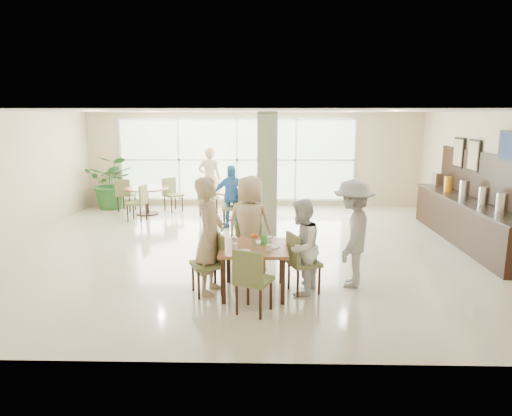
{
  "coord_description": "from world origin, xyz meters",
  "views": [
    {
      "loc": [
        0.39,
        -9.16,
        2.74
      ],
      "look_at": [
        0.2,
        -1.2,
        1.1
      ],
      "focal_mm": 32.0,
      "sensor_mm": 36.0,
      "label": 1
    }
  ],
  "objects_px": {
    "adult_b": "(268,185)",
    "teen_left": "(210,236)",
    "buffet_counter": "(467,218)",
    "adult_standing": "(210,179)",
    "round_table_right": "(236,197)",
    "adult_a": "(231,196)",
    "teen_standing": "(353,233)",
    "main_table": "(254,252)",
    "potted_plant": "(112,182)",
    "teen_far": "(250,226)",
    "teen_right": "(301,247)",
    "round_table_left": "(146,193)"
  },
  "relations": [
    {
      "from": "adult_b",
      "to": "teen_left",
      "type": "bearing_deg",
      "value": -25.19
    },
    {
      "from": "buffet_counter",
      "to": "adult_standing",
      "type": "bearing_deg",
      "value": 150.4
    },
    {
      "from": "round_table_right",
      "to": "adult_a",
      "type": "xyz_separation_m",
      "value": [
        -0.08,
        -0.85,
        0.18
      ]
    },
    {
      "from": "buffet_counter",
      "to": "adult_b",
      "type": "bearing_deg",
      "value": 152.56
    },
    {
      "from": "teen_standing",
      "to": "adult_b",
      "type": "distance_m",
      "value": 4.98
    },
    {
      "from": "adult_b",
      "to": "adult_standing",
      "type": "height_order",
      "value": "adult_b"
    },
    {
      "from": "main_table",
      "to": "teen_left",
      "type": "height_order",
      "value": "teen_left"
    },
    {
      "from": "round_table_right",
      "to": "potted_plant",
      "type": "relative_size",
      "value": 0.76
    },
    {
      "from": "round_table_right",
      "to": "potted_plant",
      "type": "bearing_deg",
      "value": 161.33
    },
    {
      "from": "teen_far",
      "to": "teen_right",
      "type": "height_order",
      "value": "teen_far"
    },
    {
      "from": "teen_left",
      "to": "teen_far",
      "type": "distance_m",
      "value": 1.03
    },
    {
      "from": "potted_plant",
      "to": "round_table_right",
      "type": "bearing_deg",
      "value": -18.67
    },
    {
      "from": "potted_plant",
      "to": "adult_a",
      "type": "relative_size",
      "value": 1.02
    },
    {
      "from": "main_table",
      "to": "teen_standing",
      "type": "bearing_deg",
      "value": 13.04
    },
    {
      "from": "round_table_right",
      "to": "buffet_counter",
      "type": "height_order",
      "value": "buffet_counter"
    },
    {
      "from": "adult_a",
      "to": "adult_standing",
      "type": "height_order",
      "value": "adult_standing"
    },
    {
      "from": "adult_a",
      "to": "adult_b",
      "type": "distance_m",
      "value": 1.26
    },
    {
      "from": "teen_far",
      "to": "adult_standing",
      "type": "relative_size",
      "value": 0.95
    },
    {
      "from": "round_table_left",
      "to": "potted_plant",
      "type": "bearing_deg",
      "value": 147.66
    },
    {
      "from": "buffet_counter",
      "to": "adult_b",
      "type": "relative_size",
      "value": 2.54
    },
    {
      "from": "round_table_right",
      "to": "adult_b",
      "type": "height_order",
      "value": "adult_b"
    },
    {
      "from": "teen_right",
      "to": "teen_far",
      "type": "bearing_deg",
      "value": -115.78
    },
    {
      "from": "adult_standing",
      "to": "main_table",
      "type": "bearing_deg",
      "value": 98.51
    },
    {
      "from": "buffet_counter",
      "to": "teen_right",
      "type": "height_order",
      "value": "buffet_counter"
    },
    {
      "from": "buffet_counter",
      "to": "teen_standing",
      "type": "distance_m",
      "value": 3.91
    },
    {
      "from": "teen_right",
      "to": "adult_standing",
      "type": "bearing_deg",
      "value": -140.27
    },
    {
      "from": "round_table_left",
      "to": "adult_a",
      "type": "xyz_separation_m",
      "value": [
        2.46,
        -1.36,
        0.17
      ]
    },
    {
      "from": "adult_standing",
      "to": "round_table_left",
      "type": "bearing_deg",
      "value": 17.15
    },
    {
      "from": "teen_far",
      "to": "adult_a",
      "type": "relative_size",
      "value": 1.13
    },
    {
      "from": "main_table",
      "to": "teen_far",
      "type": "distance_m",
      "value": 0.89
    },
    {
      "from": "teen_right",
      "to": "teen_standing",
      "type": "height_order",
      "value": "teen_standing"
    },
    {
      "from": "buffet_counter",
      "to": "adult_b",
      "type": "xyz_separation_m",
      "value": [
        -4.27,
        2.22,
        0.37
      ]
    },
    {
      "from": "buffet_counter",
      "to": "adult_a",
      "type": "height_order",
      "value": "buffet_counter"
    },
    {
      "from": "buffet_counter",
      "to": "round_table_left",
      "type": "bearing_deg",
      "value": 160.41
    },
    {
      "from": "adult_a",
      "to": "adult_standing",
      "type": "xyz_separation_m",
      "value": [
        -0.77,
        2.02,
        0.15
      ]
    },
    {
      "from": "round_table_left",
      "to": "adult_b",
      "type": "xyz_separation_m",
      "value": [
        3.37,
        -0.5,
        0.33
      ]
    },
    {
      "from": "adult_standing",
      "to": "adult_b",
      "type": "bearing_deg",
      "value": 140.83
    },
    {
      "from": "teen_far",
      "to": "round_table_left",
      "type": "bearing_deg",
      "value": -37.86
    },
    {
      "from": "potted_plant",
      "to": "adult_b",
      "type": "relative_size",
      "value": 0.85
    },
    {
      "from": "round_table_left",
      "to": "adult_b",
      "type": "distance_m",
      "value": 3.43
    },
    {
      "from": "adult_standing",
      "to": "adult_a",
      "type": "bearing_deg",
      "value": 106.43
    },
    {
      "from": "round_table_right",
      "to": "potted_plant",
      "type": "xyz_separation_m",
      "value": [
        -3.72,
        1.26,
        0.19
      ]
    },
    {
      "from": "teen_standing",
      "to": "adult_a",
      "type": "distance_m",
      "value": 4.54
    },
    {
      "from": "round_table_left",
      "to": "teen_right",
      "type": "relative_size",
      "value": 0.81
    },
    {
      "from": "potted_plant",
      "to": "teen_right",
      "type": "height_order",
      "value": "potted_plant"
    },
    {
      "from": "round_table_right",
      "to": "adult_b",
      "type": "relative_size",
      "value": 0.65
    },
    {
      "from": "buffet_counter",
      "to": "main_table",
      "type": "bearing_deg",
      "value": -146.86
    },
    {
      "from": "potted_plant",
      "to": "teen_standing",
      "type": "bearing_deg",
      "value": -45.69
    },
    {
      "from": "teen_left",
      "to": "adult_a",
      "type": "bearing_deg",
      "value": 9.59
    },
    {
      "from": "teen_left",
      "to": "teen_right",
      "type": "height_order",
      "value": "teen_left"
    }
  ]
}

